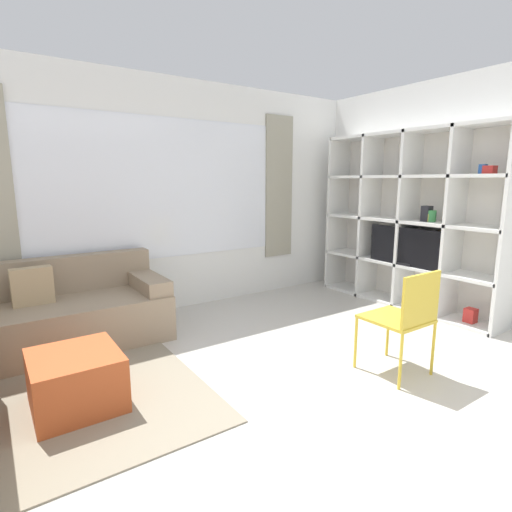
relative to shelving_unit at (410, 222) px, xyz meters
name	(u,v)px	position (x,y,z in m)	size (l,w,h in m)	color
ground_plane	(375,454)	(-2.57, -1.65, -1.05)	(16.00, 16.00, 0.00)	beige
wall_back	(161,197)	(-2.57, 1.53, 0.31)	(6.69, 0.11, 2.70)	white
wall_right	(428,197)	(0.21, -0.08, 0.30)	(0.07, 4.34, 2.70)	white
area_rug	(43,398)	(-4.08, 0.08, -1.04)	(2.13, 2.13, 0.01)	gray
shelving_unit	(410,222)	(0.00, 0.00, 0.00)	(0.42, 2.37, 2.12)	silver
couch_main	(67,314)	(-3.74, 1.04, -0.75)	(1.79, 0.88, 0.80)	gray
ottoman	(76,381)	(-3.88, -0.16, -0.85)	(0.57, 0.60, 0.39)	#B74C23
folding_chair	(406,314)	(-1.63, -1.14, -0.53)	(0.44, 0.46, 0.86)	gold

